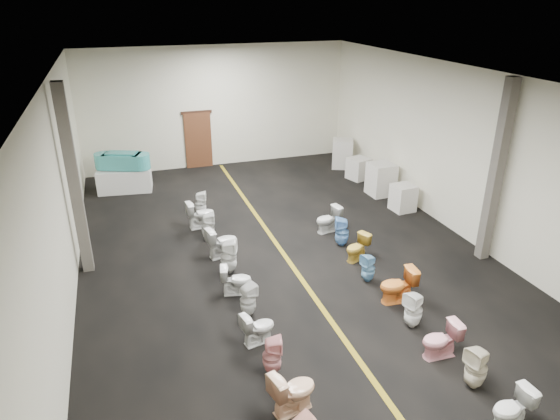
# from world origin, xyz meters

# --- Properties ---
(floor) EXTENTS (16.00, 16.00, 0.00)m
(floor) POSITION_xyz_m (0.00, 0.00, 0.00)
(floor) COLOR black
(floor) RESTS_ON ground
(ceiling) EXTENTS (16.00, 16.00, 0.00)m
(ceiling) POSITION_xyz_m (0.00, 0.00, 4.50)
(ceiling) COLOR black
(ceiling) RESTS_ON ground
(wall_back) EXTENTS (10.00, 0.00, 10.00)m
(wall_back) POSITION_xyz_m (0.00, 8.00, 2.25)
(wall_back) COLOR beige
(wall_back) RESTS_ON ground
(wall_left) EXTENTS (0.00, 16.00, 16.00)m
(wall_left) POSITION_xyz_m (-5.00, 0.00, 2.25)
(wall_left) COLOR beige
(wall_left) RESTS_ON ground
(wall_right) EXTENTS (0.00, 16.00, 16.00)m
(wall_right) POSITION_xyz_m (5.00, 0.00, 2.25)
(wall_right) COLOR beige
(wall_right) RESTS_ON ground
(aisle_stripe) EXTENTS (0.12, 15.60, 0.01)m
(aisle_stripe) POSITION_xyz_m (0.00, 0.00, 0.00)
(aisle_stripe) COLOR olive
(aisle_stripe) RESTS_ON floor
(back_door) EXTENTS (1.00, 0.10, 2.10)m
(back_door) POSITION_xyz_m (-0.80, 7.94, 1.05)
(back_door) COLOR #562D19
(back_door) RESTS_ON floor
(door_frame) EXTENTS (1.15, 0.08, 0.10)m
(door_frame) POSITION_xyz_m (-0.80, 7.95, 2.12)
(door_frame) COLOR #331C11
(door_frame) RESTS_ON back_door
(column_left) EXTENTS (0.25, 0.25, 4.50)m
(column_left) POSITION_xyz_m (-4.75, 1.00, 2.25)
(column_left) COLOR #59544C
(column_left) RESTS_ON floor
(column_right) EXTENTS (0.25, 0.25, 4.50)m
(column_right) POSITION_xyz_m (4.75, -1.50, 2.25)
(column_right) COLOR #59544C
(column_right) RESTS_ON floor
(display_table) EXTENTS (1.84, 1.08, 0.77)m
(display_table) POSITION_xyz_m (-3.64, 6.21, 0.39)
(display_table) COLOR white
(display_table) RESTS_ON floor
(bathtub) EXTENTS (1.77, 1.11, 0.55)m
(bathtub) POSITION_xyz_m (-3.64, 6.21, 1.07)
(bathtub) COLOR teal
(bathtub) RESTS_ON display_table
(appliance_crate_a) EXTENTS (0.68, 0.68, 0.82)m
(appliance_crate_a) POSITION_xyz_m (4.40, 1.76, 0.41)
(appliance_crate_a) COLOR silver
(appliance_crate_a) RESTS_ON floor
(appliance_crate_b) EXTENTS (0.81, 0.81, 1.07)m
(appliance_crate_b) POSITION_xyz_m (4.40, 3.15, 0.54)
(appliance_crate_b) COLOR silver
(appliance_crate_b) RESTS_ON floor
(appliance_crate_c) EXTENTS (0.85, 0.85, 0.77)m
(appliance_crate_c) POSITION_xyz_m (4.40, 4.77, 0.38)
(appliance_crate_c) COLOR silver
(appliance_crate_c) RESTS_ON floor
(appliance_crate_d) EXTENTS (1.00, 1.00, 1.08)m
(appliance_crate_d) POSITION_xyz_m (4.40, 6.16, 0.54)
(appliance_crate_d) COLOR silver
(appliance_crate_d) RESTS_ON floor
(toilet_left_2) EXTENTS (0.86, 0.62, 0.79)m
(toilet_left_2) POSITION_xyz_m (-1.55, -4.79, 0.39)
(toilet_left_2) COLOR #F6C098
(toilet_left_2) RESTS_ON floor
(toilet_left_3) EXTENTS (0.40, 0.40, 0.74)m
(toilet_left_3) POSITION_xyz_m (-1.61, -3.86, 0.37)
(toilet_left_3) COLOR pink
(toilet_left_3) RESTS_ON floor
(toilet_left_4) EXTENTS (0.72, 0.50, 0.67)m
(toilet_left_4) POSITION_xyz_m (-1.60, -2.97, 0.34)
(toilet_left_4) COLOR silver
(toilet_left_4) RESTS_ON floor
(toilet_left_5) EXTENTS (0.43, 0.42, 0.73)m
(toilet_left_5) POSITION_xyz_m (-1.55, -2.06, 0.37)
(toilet_left_5) COLOR silver
(toilet_left_5) RESTS_ON floor
(toilet_left_6) EXTENTS (0.74, 0.52, 0.69)m
(toilet_left_6) POSITION_xyz_m (-1.59, -1.18, 0.34)
(toilet_left_6) COLOR silver
(toilet_left_6) RESTS_ON floor
(toilet_left_7) EXTENTS (0.51, 0.50, 0.85)m
(toilet_left_7) POSITION_xyz_m (-1.54, -0.23, 0.43)
(toilet_left_7) COLOR white
(toilet_left_7) RESTS_ON floor
(toilet_left_8) EXTENTS (0.86, 0.59, 0.81)m
(toilet_left_8) POSITION_xyz_m (-1.51, 0.62, 0.40)
(toilet_left_8) COLOR silver
(toilet_left_8) RESTS_ON floor
(toilet_left_9) EXTENTS (0.39, 0.39, 0.78)m
(toilet_left_9) POSITION_xyz_m (-1.68, 1.66, 0.39)
(toilet_left_9) COLOR silver
(toilet_left_9) RESTS_ON floor
(toilet_left_10) EXTENTS (0.82, 0.52, 0.80)m
(toilet_left_10) POSITION_xyz_m (-1.72, 2.50, 0.40)
(toilet_left_10) COLOR white
(toilet_left_10) RESTS_ON floor
(toilet_left_11) EXTENTS (0.42, 0.41, 0.74)m
(toilet_left_11) POSITION_xyz_m (-1.57, 3.37, 0.37)
(toilet_left_11) COLOR white
(toilet_left_11) RESTS_ON floor
(toilet_right_1) EXTENTS (0.69, 0.42, 0.68)m
(toilet_right_1) POSITION_xyz_m (1.53, -6.15, 0.34)
(toilet_right_1) COLOR white
(toilet_right_1) RESTS_ON floor
(toilet_right_2) EXTENTS (0.45, 0.45, 0.81)m
(toilet_right_2) POSITION_xyz_m (1.55, -5.27, 0.40)
(toilet_right_2) COLOR beige
(toilet_right_2) RESTS_ON floor
(toilet_right_3) EXTENTS (0.72, 0.43, 0.72)m
(toilet_right_3) POSITION_xyz_m (1.45, -4.42, 0.36)
(toilet_right_3) COLOR #F7A7B0
(toilet_right_3) RESTS_ON floor
(toilet_right_4) EXTENTS (0.46, 0.45, 0.79)m
(toilet_right_4) POSITION_xyz_m (1.47, -3.47, 0.40)
(toilet_right_4) COLOR white
(toilet_right_4) RESTS_ON floor
(toilet_right_5) EXTENTS (0.82, 0.51, 0.80)m
(toilet_right_5) POSITION_xyz_m (1.64, -2.59, 0.40)
(toilet_right_5) COLOR orange
(toilet_right_5) RESTS_ON floor
(toilet_right_6) EXTENTS (0.38, 0.38, 0.69)m
(toilet_right_6) POSITION_xyz_m (1.43, -1.64, 0.35)
(toilet_right_6) COLOR #74AFD6
(toilet_right_6) RESTS_ON floor
(toilet_right_7) EXTENTS (0.76, 0.60, 0.67)m
(toilet_right_7) POSITION_xyz_m (1.65, -0.64, 0.34)
(toilet_right_7) COLOR gold
(toilet_right_7) RESTS_ON floor
(toilet_right_8) EXTENTS (0.47, 0.47, 0.80)m
(toilet_right_8) POSITION_xyz_m (1.61, 0.19, 0.40)
(toilet_right_8) COLOR #679FDD
(toilet_right_8) RESTS_ON floor
(toilet_right_9) EXTENTS (0.79, 0.54, 0.74)m
(toilet_right_9) POSITION_xyz_m (1.61, 1.09, 0.37)
(toilet_right_9) COLOR silver
(toilet_right_9) RESTS_ON floor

